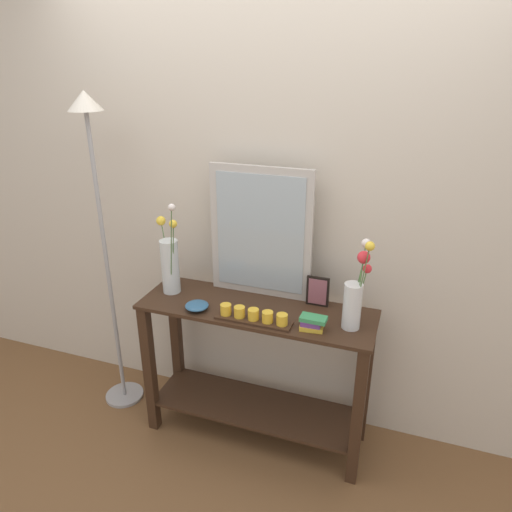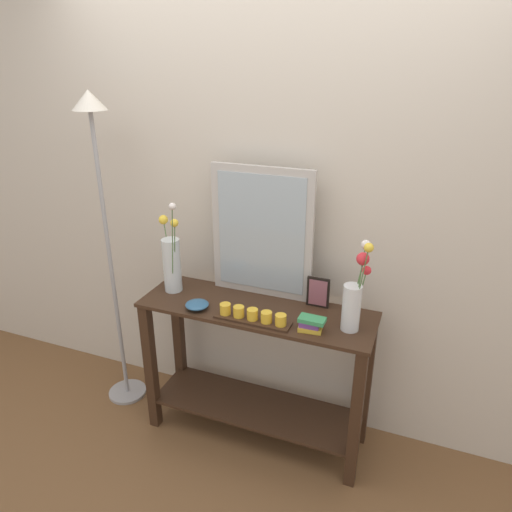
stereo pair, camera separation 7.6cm
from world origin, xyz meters
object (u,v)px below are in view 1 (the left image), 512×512
tall_vase_left (170,263)px  candle_tray (253,316)px  floor_lamp (99,209)px  picture_frame_small (318,291)px  vase_right (355,295)px  decorative_bowl (197,306)px  book_stack (312,323)px  console_table (256,362)px  mirror_leaning (260,233)px

tall_vase_left → candle_tray: (0.54, -0.15, -0.15)m
floor_lamp → picture_frame_small: bearing=5.9°
candle_tray → floor_lamp: size_ratio=0.21×
vase_right → candle_tray: size_ratio=1.20×
tall_vase_left → candle_tray: size_ratio=1.43×
vase_right → floor_lamp: floor_lamp is taller
vase_right → floor_lamp: (-1.42, 0.03, 0.27)m
decorative_bowl → book_stack: book_stack is taller
tall_vase_left → candle_tray: bearing=-15.7°
console_table → mirror_leaning: mirror_leaning is taller
tall_vase_left → picture_frame_small: tall_vase_left is taller
tall_vase_left → book_stack: size_ratio=4.26×
book_stack → vase_right: bearing=24.7°
decorative_bowl → tall_vase_left: bearing=147.9°
mirror_leaning → tall_vase_left: mirror_leaning is taller
vase_right → mirror_leaning: bearing=160.6°
vase_right → book_stack: bearing=-155.3°
tall_vase_left → mirror_leaning: bearing=17.1°
candle_tray → book_stack: size_ratio=2.98×
vase_right → book_stack: (-0.18, -0.08, -0.14)m
picture_frame_small → decorative_bowl: picture_frame_small is taller
tall_vase_left → vase_right: (1.01, -0.04, 0.00)m
mirror_leaning → tall_vase_left: bearing=-162.9°
mirror_leaning → tall_vase_left: 0.53m
vase_right → picture_frame_small: (-0.21, 0.16, -0.09)m
mirror_leaning → decorative_bowl: bearing=-131.1°
mirror_leaning → picture_frame_small: (0.33, -0.03, -0.27)m
picture_frame_small → tall_vase_left: bearing=-172.0°
decorative_bowl → floor_lamp: floor_lamp is taller
tall_vase_left → picture_frame_small: size_ratio=3.36×
book_stack → mirror_leaning: bearing=142.6°
mirror_leaning → floor_lamp: bearing=-169.8°
tall_vase_left → picture_frame_small: 0.82m
picture_frame_small → decorative_bowl: size_ratio=1.36×
candle_tray → floor_lamp: bearing=171.7°
book_stack → floor_lamp: 1.31m
book_stack → console_table: bearing=161.8°
tall_vase_left → book_stack: (0.83, -0.13, -0.14)m
mirror_leaning → candle_tray: size_ratio=1.82×
mirror_leaning → candle_tray: (0.07, -0.30, -0.33)m
console_table → mirror_leaning: 0.72m
mirror_leaning → tall_vase_left: (-0.47, -0.15, -0.18)m
mirror_leaning → picture_frame_small: 0.43m
decorative_bowl → vase_right: bearing=7.0°
tall_vase_left → vase_right: tall_vase_left is taller
console_table → floor_lamp: bearing=179.5°
vase_right → picture_frame_small: vase_right is taller
picture_frame_small → console_table: bearing=-155.7°
vase_right → console_table: bearing=177.4°
mirror_leaning → book_stack: size_ratio=5.43×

